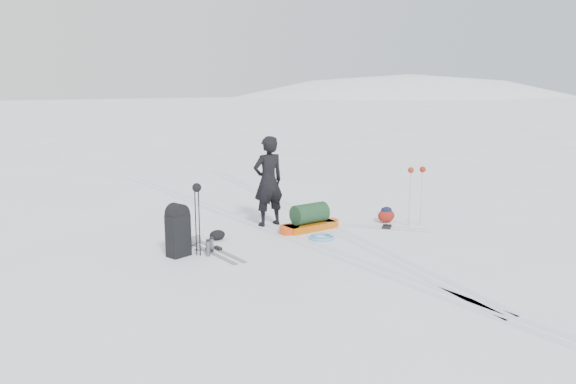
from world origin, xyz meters
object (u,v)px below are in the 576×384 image
Objects in this scene: expedition_rucksack at (180,231)px; skier at (268,181)px; pulk_sled at (310,220)px; ski_poles_black at (197,196)px.

skier is at bearing 5.63° from expedition_rucksack.
expedition_rucksack is at bearing -178.71° from pulk_sled.
ski_poles_black reaches higher than expedition_rucksack.
expedition_rucksack is 0.73× the size of ski_poles_black.
skier is at bearing 121.41° from pulk_sled.
expedition_rucksack reaches higher than pulk_sled.
pulk_sled is at bearing -12.79° from expedition_rucksack.
skier is 2.53m from ski_poles_black.
expedition_rucksack is at bearing 22.51° from skier.
expedition_rucksack is 0.73m from ski_poles_black.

